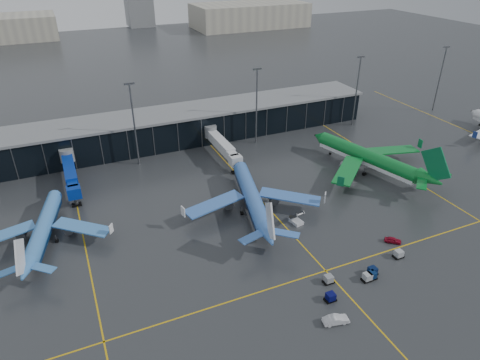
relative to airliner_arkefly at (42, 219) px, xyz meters
name	(u,v)px	position (x,y,z in m)	size (l,w,h in m)	color
ground	(252,242)	(42.69, -20.24, -5.59)	(600.00, 600.00, 0.00)	#282B2D
terminal_pier	(174,127)	(42.69, 41.76, -0.17)	(142.00, 17.00, 10.70)	black
jet_bridges	(70,173)	(7.69, 22.74, -1.04)	(94.00, 27.50, 7.20)	#595B60
flood_masts	(199,112)	(47.69, 29.76, 8.22)	(203.00, 0.50, 25.50)	#595B60
distant_hangars	(161,19)	(92.63, 249.83, 3.20)	(260.00, 71.00, 22.00)	#B2AD99
taxi_lines	(269,209)	(52.69, -9.63, -5.58)	(220.00, 120.00, 0.02)	gold
airliner_arkefly	(42,219)	(0.00, 0.00, 0.00)	(31.96, 36.40, 11.19)	#3D7DC8
airliner_klm_near	(252,187)	(48.50, -7.55, 0.81)	(36.58, 41.66, 12.80)	#3A6CC0
airliner_aer_lingus	(368,148)	(88.96, -1.52, 1.42)	(40.08, 45.64, 14.03)	#0D742B
baggage_carts	(362,275)	(58.13, -40.13, -4.83)	(23.08, 6.37, 1.70)	black
mobile_airstair	(296,220)	(55.91, -17.62, -4.82)	(2.72, 3.53, 3.45)	silver
service_van_red	(393,240)	(72.10, -33.21, -4.96)	(1.50, 3.73, 1.27)	maroon
service_van_white	(336,320)	(46.44, -47.72, -4.80)	(1.68, 4.82, 1.59)	silver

